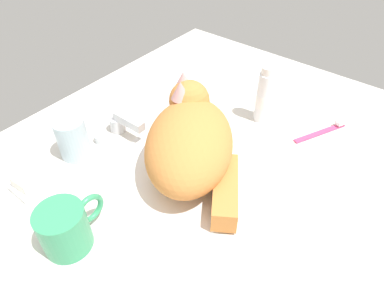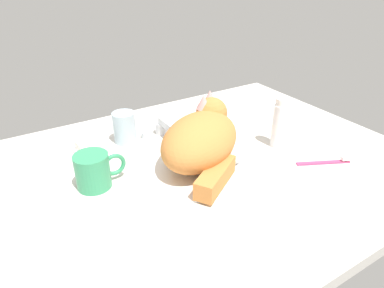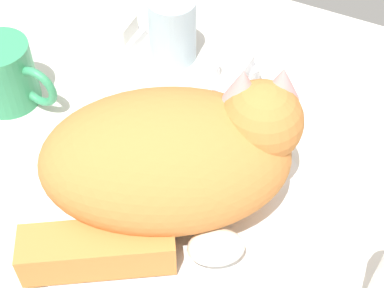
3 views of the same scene
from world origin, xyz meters
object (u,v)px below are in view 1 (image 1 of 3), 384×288
object	(u,v)px
cat	(191,141)
toothbrush	(323,131)
coffee_mug	(66,228)
toothpaste_bottle	(264,96)
soap_bar	(34,175)
faucet	(121,124)
rinse_cup	(73,138)

from	to	relation	value
cat	toothbrush	xyz separation A→B (cm)	(27.16, -16.65, -6.63)
coffee_mug	toothpaste_bottle	size ratio (longest dim) A/B	0.85
soap_bar	coffee_mug	bearing A→B (deg)	-104.68
cat	toothpaste_bottle	xyz separation A→B (cm)	(22.82, -3.01, -0.68)
cat	soap_bar	size ratio (longest dim) A/B	4.01
faucet	rinse_cup	world-z (taller)	rinse_cup
faucet	rinse_cup	size ratio (longest dim) A/B	1.46
faucet	coffee_mug	bearing A→B (deg)	-149.96
rinse_cup	toothpaste_bottle	xyz separation A→B (cm)	(34.72, -24.38, 2.06)
faucet	coffee_mug	distance (cm)	29.03
rinse_cup	toothpaste_bottle	bearing A→B (deg)	-35.08
faucet	cat	xyz separation A→B (cm)	(0.90, -19.23, 4.79)
toothbrush	faucet	bearing A→B (deg)	128.02
faucet	toothpaste_bottle	distance (cm)	32.77
toothbrush	soap_bar	bearing A→B (deg)	142.76
faucet	cat	distance (cm)	19.84
faucet	toothpaste_bottle	xyz separation A→B (cm)	(23.72, -22.24, 4.12)
coffee_mug	toothbrush	size ratio (longest dim) A/B	0.90
coffee_mug	soap_bar	world-z (taller)	coffee_mug
cat	soap_bar	distance (cm)	30.37
faucet	coffee_mug	world-z (taller)	coffee_mug
toothbrush	coffee_mug	bearing A→B (deg)	158.09
soap_bar	toothbrush	size ratio (longest dim) A/B	0.57
soap_bar	toothpaste_bottle	world-z (taller)	toothpaste_bottle
soap_bar	toothpaste_bottle	size ratio (longest dim) A/B	0.54
coffee_mug	rinse_cup	distance (cm)	21.82
toothbrush	cat	bearing A→B (deg)	148.49
toothpaste_bottle	toothbrush	world-z (taller)	toothpaste_bottle
rinse_cup	soap_bar	size ratio (longest dim) A/B	1.18
faucet	toothpaste_bottle	world-z (taller)	toothpaste_bottle
cat	rinse_cup	bearing A→B (deg)	119.10
cat	coffee_mug	size ratio (longest dim) A/B	2.55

